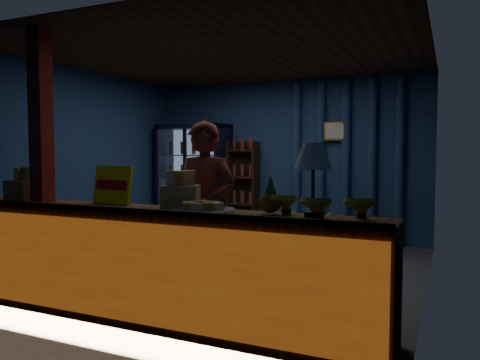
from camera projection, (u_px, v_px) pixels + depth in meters
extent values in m
plane|color=#515154|center=(228.00, 267.00, 5.82)|extent=(4.60, 4.60, 0.00)
plane|color=navy|center=(286.00, 160.00, 7.75)|extent=(4.60, 0.00, 4.60)
plane|color=navy|center=(109.00, 169.00, 3.74)|extent=(4.60, 0.00, 4.60)
plane|color=navy|center=(84.00, 161.00, 6.69)|extent=(0.00, 4.40, 4.40)
plane|color=navy|center=(430.00, 165.00, 4.80)|extent=(0.00, 4.40, 4.40)
plane|color=#472D19|center=(228.00, 56.00, 5.67)|extent=(4.60, 4.60, 0.00)
cube|color=brown|center=(133.00, 262.00, 4.07)|extent=(4.40, 0.55, 0.95)
cube|color=#CB4117|center=(111.00, 270.00, 3.80)|extent=(4.35, 0.02, 0.81)
cube|color=#392012|center=(112.00, 209.00, 3.79)|extent=(4.40, 0.04, 0.04)
cube|color=maroon|center=(42.00, 166.00, 4.45)|extent=(0.16, 0.16, 2.60)
cube|color=black|center=(202.00, 179.00, 8.33)|extent=(1.20, 0.06, 1.90)
cube|color=black|center=(166.00, 179.00, 8.32)|extent=(0.06, 0.60, 1.90)
cube|color=black|center=(224.00, 180.00, 7.85)|extent=(0.06, 0.60, 1.90)
cube|color=black|center=(194.00, 127.00, 8.03)|extent=(1.20, 0.60, 0.08)
cube|color=black|center=(194.00, 232.00, 8.14)|extent=(1.20, 0.60, 0.08)
cube|color=#99B2D8|center=(200.00, 179.00, 8.29)|extent=(1.08, 0.02, 1.74)
cube|color=white|center=(186.00, 181.00, 7.83)|extent=(1.12, 0.02, 1.78)
cube|color=black|center=(185.00, 181.00, 7.81)|extent=(0.05, 0.05, 1.80)
cube|color=silver|center=(194.00, 224.00, 8.13)|extent=(1.08, 0.48, 0.02)
cylinder|color=red|center=(172.00, 215.00, 8.31)|extent=(0.07, 0.07, 0.22)
cylinder|color=#246719|center=(183.00, 216.00, 8.22)|extent=(0.07, 0.07, 0.22)
cylinder|color=#9EA118|center=(194.00, 217.00, 8.13)|extent=(0.07, 0.07, 0.22)
cylinder|color=navy|center=(206.00, 218.00, 8.03)|extent=(0.07, 0.07, 0.22)
cylinder|color=maroon|center=(217.00, 218.00, 7.94)|extent=(0.07, 0.07, 0.22)
cube|color=silver|center=(194.00, 201.00, 8.11)|extent=(1.08, 0.48, 0.02)
cylinder|color=#246719|center=(172.00, 193.00, 8.29)|extent=(0.07, 0.07, 0.22)
cylinder|color=#9EA118|center=(183.00, 194.00, 8.19)|extent=(0.07, 0.07, 0.22)
cylinder|color=navy|center=(194.00, 194.00, 8.10)|extent=(0.07, 0.07, 0.22)
cylinder|color=maroon|center=(206.00, 195.00, 8.01)|extent=(0.07, 0.07, 0.22)
cylinder|color=red|center=(217.00, 195.00, 7.92)|extent=(0.07, 0.07, 0.22)
cube|color=silver|center=(194.00, 178.00, 8.08)|extent=(1.08, 0.48, 0.02)
cylinder|color=#9EA118|center=(172.00, 171.00, 8.26)|extent=(0.07, 0.07, 0.22)
cylinder|color=navy|center=(183.00, 171.00, 8.17)|extent=(0.07, 0.07, 0.22)
cylinder|color=maroon|center=(194.00, 171.00, 8.08)|extent=(0.07, 0.07, 0.22)
cylinder|color=red|center=(205.00, 171.00, 7.98)|extent=(0.07, 0.07, 0.22)
cylinder|color=#246719|center=(217.00, 171.00, 7.89)|extent=(0.07, 0.07, 0.22)
cube|color=silver|center=(194.00, 155.00, 8.06)|extent=(1.08, 0.48, 0.02)
cylinder|color=navy|center=(172.00, 148.00, 8.24)|extent=(0.07, 0.07, 0.22)
cylinder|color=maroon|center=(183.00, 148.00, 8.15)|extent=(0.07, 0.07, 0.22)
cylinder|color=red|center=(194.00, 148.00, 8.05)|extent=(0.07, 0.07, 0.22)
cylinder|color=#246719|center=(205.00, 148.00, 7.96)|extent=(0.07, 0.07, 0.22)
cylinder|color=#9EA118|center=(217.00, 148.00, 7.87)|extent=(0.07, 0.07, 0.22)
cube|color=#392012|center=(246.00, 189.00, 8.02)|extent=(0.50, 0.02, 1.60)
cube|color=#392012|center=(230.00, 189.00, 8.00)|extent=(0.03, 0.28, 1.60)
cube|color=#392012|center=(256.00, 190.00, 7.80)|extent=(0.03, 0.28, 1.60)
cube|color=#392012|center=(243.00, 230.00, 7.94)|extent=(0.46, 0.26, 0.02)
cube|color=#392012|center=(243.00, 204.00, 7.92)|extent=(0.46, 0.26, 0.02)
cube|color=#392012|center=(243.00, 177.00, 7.89)|extent=(0.46, 0.26, 0.02)
cube|color=#392012|center=(243.00, 151.00, 7.86)|extent=(0.46, 0.26, 0.02)
cylinder|color=navy|center=(296.00, 160.00, 7.61)|extent=(0.14, 0.14, 2.50)
cylinder|color=navy|center=(320.00, 160.00, 7.44)|extent=(0.14, 0.14, 2.50)
cylinder|color=navy|center=(346.00, 160.00, 7.28)|extent=(0.14, 0.14, 2.50)
cylinder|color=navy|center=(372.00, 160.00, 7.11)|extent=(0.14, 0.14, 2.50)
cylinder|color=navy|center=(400.00, 161.00, 6.95)|extent=(0.14, 0.14, 2.50)
cube|color=gold|center=(336.00, 131.00, 7.28)|extent=(0.36, 0.03, 0.28)
cube|color=silver|center=(335.00, 131.00, 7.26)|extent=(0.30, 0.01, 0.22)
imported|color=maroon|center=(205.00, 211.00, 4.47)|extent=(0.67, 0.48, 1.73)
imported|color=#56AC6D|center=(308.00, 232.00, 6.77)|extent=(0.62, 0.64, 0.56)
cube|color=#392012|center=(359.00, 236.00, 6.58)|extent=(0.66, 0.57, 0.50)
cylinder|color=#392012|center=(359.00, 215.00, 6.56)|extent=(0.10, 0.10, 0.10)
cube|color=yellow|center=(113.00, 185.00, 4.35)|extent=(0.45, 0.13, 0.35)
cube|color=#AD0B1A|center=(111.00, 185.00, 4.33)|extent=(0.37, 0.06, 0.09)
cube|color=#A0884D|center=(25.00, 190.00, 4.64)|extent=(0.33, 0.28, 0.20)
cube|color=orange|center=(19.00, 174.00, 4.67)|extent=(0.09, 0.06, 0.13)
cube|color=orange|center=(24.00, 174.00, 4.63)|extent=(0.09, 0.06, 0.13)
cube|color=orange|center=(29.00, 174.00, 4.59)|extent=(0.09, 0.06, 0.13)
cube|color=#A0884D|center=(181.00, 197.00, 4.03)|extent=(0.37, 0.34, 0.20)
cube|color=orange|center=(172.00, 178.00, 4.02)|extent=(0.09, 0.08, 0.13)
cube|color=orange|center=(181.00, 178.00, 4.02)|extent=(0.09, 0.08, 0.13)
cube|color=orange|center=(189.00, 178.00, 4.01)|extent=(0.09, 0.08, 0.13)
cylinder|color=silver|center=(204.00, 211.00, 3.75)|extent=(0.51, 0.51, 0.03)
cube|color=orange|center=(215.00, 206.00, 3.70)|extent=(0.11, 0.08, 0.06)
cube|color=orange|center=(216.00, 205.00, 3.78)|extent=(0.13, 0.13, 0.06)
cube|color=orange|center=(210.00, 204.00, 3.83)|extent=(0.08, 0.11, 0.06)
cube|color=orange|center=(200.00, 204.00, 3.84)|extent=(0.13, 0.13, 0.06)
cube|color=orange|center=(193.00, 205.00, 3.78)|extent=(0.11, 0.08, 0.06)
cube|color=orange|center=(192.00, 206.00, 3.71)|extent=(0.13, 0.13, 0.06)
cube|color=orange|center=(198.00, 207.00, 3.65)|extent=(0.08, 0.11, 0.06)
cube|color=orange|center=(208.00, 207.00, 3.65)|extent=(0.13, 0.13, 0.06)
cylinder|color=black|center=(313.00, 214.00, 3.47)|extent=(0.13, 0.13, 0.04)
cylinder|color=black|center=(313.00, 188.00, 3.46)|extent=(0.03, 0.03, 0.39)
cone|color=white|center=(313.00, 156.00, 3.44)|extent=(0.28, 0.28, 0.19)
sphere|color=olive|center=(270.00, 202.00, 3.62)|extent=(0.17, 0.17, 0.17)
cone|color=#2E6121|center=(270.00, 184.00, 3.61)|extent=(0.09, 0.09, 0.13)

